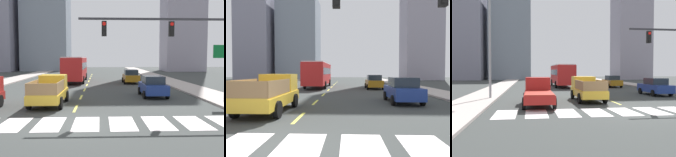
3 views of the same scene
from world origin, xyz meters
TOP-DOWN VIEW (x-y plane):
  - ground_plane at (0.00, 0.00)m, footprint 160.00×160.00m
  - sidewalk_right at (10.92, 18.00)m, footprint 3.19×110.00m
  - sidewalk_left at (-10.92, 18.00)m, footprint 3.19×110.00m
  - crosswalk_stripe_0 at (-7.94, 0.00)m, footprint 1.27×2.96m
  - crosswalk_stripe_1 at (-6.18, 0.00)m, footprint 1.27×2.96m
  - crosswalk_stripe_2 at (-4.41, 0.00)m, footprint 1.27×2.96m
  - crosswalk_stripe_3 at (-2.65, 0.00)m, footprint 1.27×2.96m
  - crosswalk_stripe_4 at (-0.88, 0.00)m, footprint 1.27×2.96m
  - crosswalk_stripe_5 at (0.88, 0.00)m, footprint 1.27×2.96m
  - lane_dash_0 at (0.00, 4.00)m, footprint 0.16×2.40m
  - lane_dash_1 at (0.00, 9.00)m, footprint 0.16×2.40m
  - lane_dash_2 at (0.00, 14.00)m, footprint 0.16×2.40m
  - lane_dash_3 at (0.00, 19.00)m, footprint 0.16×2.40m
  - lane_dash_4 at (0.00, 24.00)m, footprint 0.16×2.40m
  - lane_dash_5 at (0.00, 29.00)m, footprint 0.16×2.40m
  - lane_dash_6 at (0.00, 34.00)m, footprint 0.16×2.40m
  - lane_dash_7 at (0.00, 39.00)m, footprint 0.16×2.40m
  - pickup_stakebed at (-1.89, 5.80)m, footprint 2.18×5.20m
  - pickup_dark at (-5.95, 3.66)m, footprint 2.18×5.20m
  - city_bus at (-1.73, 23.15)m, footprint 2.72×10.80m
  - sedan_far at (5.45, 20.94)m, footprint 2.02×4.40m
  - sedan_mid at (5.94, 9.14)m, footprint 2.02×4.40m
  - streetlight_left at (-9.77, 7.59)m, footprint 2.20×0.28m
  - block_mid_left at (-22.90, 53.67)m, footprint 8.98×10.65m
  - block_mid_right at (-11.74, 56.58)m, footprint 10.88×11.37m

SIDE VIEW (x-z plane):
  - ground_plane at x=0.00m, z-range 0.00..0.00m
  - lane_dash_0 at x=0.00m, z-range 0.00..0.01m
  - lane_dash_1 at x=0.00m, z-range 0.00..0.01m
  - lane_dash_2 at x=0.00m, z-range 0.00..0.01m
  - lane_dash_3 at x=0.00m, z-range 0.00..0.01m
  - lane_dash_4 at x=0.00m, z-range 0.00..0.01m
  - lane_dash_5 at x=0.00m, z-range 0.00..0.01m
  - lane_dash_6 at x=0.00m, z-range 0.00..0.01m
  - lane_dash_7 at x=0.00m, z-range 0.00..0.01m
  - crosswalk_stripe_0 at x=-7.94m, z-range 0.00..0.01m
  - crosswalk_stripe_1 at x=-6.18m, z-range 0.00..0.01m
  - crosswalk_stripe_2 at x=-4.41m, z-range 0.00..0.01m
  - crosswalk_stripe_3 at x=-2.65m, z-range 0.00..0.01m
  - crosswalk_stripe_4 at x=-0.88m, z-range 0.00..0.01m
  - crosswalk_stripe_5 at x=0.88m, z-range 0.00..0.01m
  - sidewalk_right at x=10.92m, z-range 0.00..0.15m
  - sidewalk_left at x=-10.92m, z-range 0.00..0.15m
  - sedan_far at x=5.45m, z-range 0.00..1.72m
  - sedan_mid at x=5.94m, z-range 0.00..1.72m
  - pickup_dark at x=-5.95m, z-range -0.06..1.90m
  - pickup_stakebed at x=-1.89m, z-range -0.04..1.92m
  - city_bus at x=-1.73m, z-range 0.29..3.61m
  - streetlight_left at x=-9.77m, z-range 0.47..9.47m
  - block_mid_right at x=-11.74m, z-range 0.00..22.92m
  - block_mid_left at x=-22.90m, z-range 0.00..32.97m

